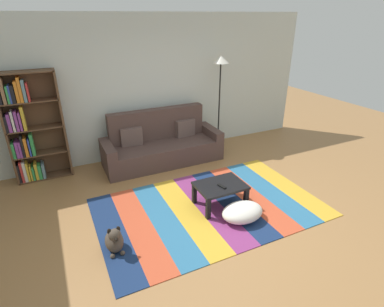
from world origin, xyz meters
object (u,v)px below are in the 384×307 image
object	(u,v)px
couch	(162,145)
standing_lamp	(220,73)
coffee_table	(220,188)
bookshelf	(28,130)
dog	(114,240)
pouf	(242,212)
tv_remote	(222,186)

from	to	relation	value
couch	standing_lamp	xyz separation A→B (m)	(1.31, 0.08, 1.28)
coffee_table	bookshelf	bearing A→B (deg)	139.26
dog	bookshelf	bearing A→B (deg)	108.52
couch	pouf	world-z (taller)	couch
couch	dog	xyz separation A→B (m)	(-1.41, -2.13, -0.18)
coffee_table	standing_lamp	size ratio (longest dim) A/B	0.37
bookshelf	dog	size ratio (longest dim) A/B	4.68
pouf	tv_remote	distance (m)	0.47
couch	standing_lamp	world-z (taller)	standing_lamp
pouf	standing_lamp	xyz separation A→B (m)	(0.97, 2.37, 1.48)
bookshelf	pouf	xyz separation A→B (m)	(2.56, -2.57, -0.78)
dog	couch	bearing A→B (deg)	56.48
dog	standing_lamp	bearing A→B (deg)	39.09
coffee_table	standing_lamp	xyz separation A→B (m)	(1.07, 1.92, 1.31)
dog	tv_remote	distance (m)	1.66
bookshelf	pouf	distance (m)	3.71
couch	dog	distance (m)	2.57
coffee_table	dog	distance (m)	1.69
coffee_table	pouf	size ratio (longest dim) A/B	1.18
dog	standing_lamp	xyz separation A→B (m)	(2.73, 2.22, 1.45)
pouf	tv_remote	world-z (taller)	tv_remote
bookshelf	coffee_table	world-z (taller)	bookshelf
couch	dog	size ratio (longest dim) A/B	5.69
couch	bookshelf	distance (m)	2.31
tv_remote	couch	bearing A→B (deg)	82.21
dog	tv_remote	bearing A→B (deg)	7.85
tv_remote	coffee_table	bearing A→B (deg)	61.21
coffee_table	dog	size ratio (longest dim) A/B	1.81
bookshelf	standing_lamp	size ratio (longest dim) A/B	0.96
coffee_table	standing_lamp	bearing A→B (deg)	60.80
coffee_table	pouf	bearing A→B (deg)	-77.17
coffee_table	pouf	xyz separation A→B (m)	(0.10, -0.45, -0.17)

